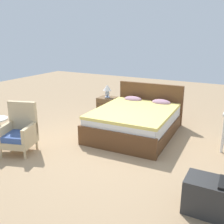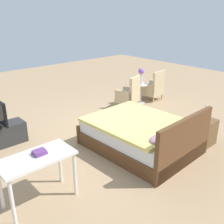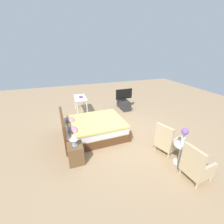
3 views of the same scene
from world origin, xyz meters
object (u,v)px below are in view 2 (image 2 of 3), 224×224
table_lamp (207,110)px  tv_stand (1,135)px  bed (142,135)px  armchair_by_window_left (154,88)px  nightstand (204,132)px  side_table (140,91)px  armchair_by_window_right (129,95)px  flower_vase (141,74)px  book_stack (39,152)px  vanity_desk (37,164)px

table_lamp → tv_stand: 4.20m
bed → armchair_by_window_left: size_ratio=2.32×
nightstand → tv_stand: nightstand is taller
side_table → armchair_by_window_right: bearing=5.3°
flower_vase → book_stack: (4.23, 1.96, -0.10)m
vanity_desk → nightstand: bearing=169.5°
bed → flower_vase: (-2.05, -1.91, 0.57)m
flower_vase → book_stack: size_ratio=2.65×
bed → armchair_by_window_left: bed is taller
tv_stand → book_stack: book_stack is taller
bed → tv_stand: size_ratio=2.22×
side_table → table_lamp: (0.93, 2.62, 0.39)m
side_table → nightstand: 2.78m
book_stack → tv_stand: bearing=-94.2°
table_lamp → book_stack: table_lamp is taller
armchair_by_window_right → table_lamp: armchair_by_window_right is taller
flower_vase → nightstand: flower_vase is taller
armchair_by_window_left → book_stack: 5.16m
nightstand → table_lamp: bearing=90.0°
nightstand → table_lamp: size_ratio=1.64×
armchair_by_window_left → book_stack: armchair_by_window_left is taller
armchair_by_window_right → book_stack: (3.71, 1.91, 0.40)m
bed → side_table: 2.80m
flower_vase → armchair_by_window_left: bearing=174.6°
table_lamp → vanity_desk: size_ratio=0.32×
armchair_by_window_right → flower_vase: size_ratio=1.93×
flower_vase → armchair_by_window_right: bearing=5.3°
bed → vanity_desk: size_ratio=2.05×
bed → flower_vase: flower_vase is taller
side_table → vanity_desk: vanity_desk is taller
bed → tv_stand: (2.03, -2.03, -0.08)m
armchair_by_window_right → table_lamp: 2.63m
bed → armchair_by_window_right: size_ratio=2.32×
nightstand → table_lamp: (0.00, 0.00, 0.49)m
side_table → book_stack: book_stack is taller
armchair_by_window_left → bed: bearing=35.7°
side_table → vanity_desk: 4.75m
flower_vase → tv_stand: size_ratio=0.50×
side_table → tv_stand: 4.08m
armchair_by_window_right → armchair_by_window_left: bearing=179.9°
flower_vase → vanity_desk: (4.30, 1.99, -0.24)m
table_lamp → tv_stand: bearing=-41.0°
bed → side_table: bearing=-136.9°
armchair_by_window_right → book_stack: bearing=27.3°
armchair_by_window_left → flower_vase: 0.74m
bed → tv_stand: bed is taller
side_table → table_lamp: bearing=70.5°
bed → table_lamp: 1.40m
flower_vase → bed: bearing=43.1°
side_table → vanity_desk: bearing=24.8°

